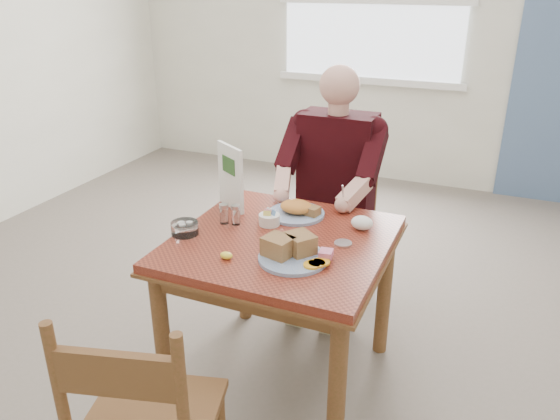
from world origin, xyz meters
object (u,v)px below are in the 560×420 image
at_px(near_plate, 293,251).
at_px(table, 282,261).
at_px(far_plate, 297,210).
at_px(chair_far, 335,224).
at_px(diner, 333,175).

bearing_deg(near_plate, table, 125.84).
xyz_separation_m(table, near_plate, (0.11, -0.15, 0.15)).
bearing_deg(table, far_plate, 96.15).
bearing_deg(far_plate, table, -83.85).
distance_m(near_plate, far_plate, 0.43).
distance_m(chair_far, far_plate, 0.62).
distance_m(diner, near_plate, 0.87).
bearing_deg(far_plate, near_plate, -71.26).
height_order(chair_far, diner, diner).
bearing_deg(table, diner, 90.00).
bearing_deg(diner, chair_far, 90.01).
relative_size(chair_far, near_plate, 2.59).
distance_m(diner, far_plate, 0.45).
distance_m(chair_far, near_plate, 1.01).
bearing_deg(chair_far, far_plate, -92.90).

